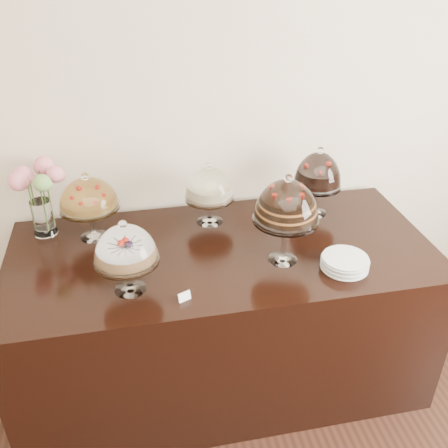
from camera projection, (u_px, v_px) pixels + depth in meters
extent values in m
cube|color=beige|center=(208.00, 103.00, 2.75)|extent=(5.00, 0.04, 3.00)
cube|color=black|center=(222.00, 315.00, 2.82)|extent=(2.20, 1.00, 0.90)
cone|color=white|center=(130.00, 287.00, 2.30)|extent=(0.15, 0.15, 0.02)
cylinder|color=white|center=(128.00, 273.00, 2.26)|extent=(0.03, 0.03, 0.13)
cylinder|color=white|center=(127.00, 260.00, 2.22)|extent=(0.29, 0.29, 0.01)
cylinder|color=#A57749|center=(126.00, 254.00, 2.20)|extent=(0.23, 0.23, 0.05)
sphere|color=red|center=(139.00, 243.00, 2.21)|extent=(0.02, 0.02, 0.02)
sphere|color=red|center=(114.00, 243.00, 2.21)|extent=(0.02, 0.02, 0.02)
sphere|color=red|center=(122.00, 255.00, 2.13)|extent=(0.02, 0.02, 0.02)
sphere|color=white|center=(123.00, 225.00, 2.13)|extent=(0.04, 0.04, 0.04)
cone|color=white|center=(283.00, 257.00, 2.50)|extent=(0.15, 0.15, 0.02)
cylinder|color=white|center=(284.00, 238.00, 2.44)|extent=(0.03, 0.03, 0.20)
cylinder|color=white|center=(286.00, 219.00, 2.39)|extent=(0.32, 0.32, 0.01)
cylinder|color=black|center=(286.00, 208.00, 2.36)|extent=(0.24, 0.24, 0.11)
sphere|color=red|center=(299.00, 193.00, 2.35)|extent=(0.02, 0.02, 0.02)
sphere|color=red|center=(286.00, 190.00, 2.38)|extent=(0.02, 0.02, 0.02)
sphere|color=red|center=(275.00, 192.00, 2.35)|extent=(0.02, 0.02, 0.02)
sphere|color=red|center=(276.00, 199.00, 2.30)|extent=(0.02, 0.02, 0.02)
sphere|color=red|center=(288.00, 202.00, 2.27)|extent=(0.02, 0.02, 0.02)
sphere|color=red|center=(300.00, 199.00, 2.30)|extent=(0.02, 0.02, 0.02)
sphere|color=white|center=(289.00, 178.00, 2.28)|extent=(0.04, 0.04, 0.04)
cone|color=white|center=(210.00, 219.00, 2.83)|extent=(0.15, 0.15, 0.02)
cylinder|color=white|center=(210.00, 208.00, 2.79)|extent=(0.03, 0.03, 0.12)
cylinder|color=white|center=(209.00, 197.00, 2.75)|extent=(0.27, 0.27, 0.01)
cylinder|color=#F6E9BF|center=(209.00, 191.00, 2.74)|extent=(0.22, 0.22, 0.06)
sphere|color=white|center=(209.00, 165.00, 2.66)|extent=(0.04, 0.04, 0.04)
cone|color=white|center=(314.00, 211.00, 2.91)|extent=(0.15, 0.15, 0.02)
cylinder|color=white|center=(315.00, 198.00, 2.87)|extent=(0.03, 0.03, 0.15)
cylinder|color=white|center=(317.00, 185.00, 2.83)|extent=(0.27, 0.27, 0.01)
cylinder|color=black|center=(318.00, 177.00, 2.80)|extent=(0.22, 0.22, 0.09)
sphere|color=red|center=(327.00, 167.00, 2.80)|extent=(0.02, 0.02, 0.02)
sphere|color=red|center=(308.00, 167.00, 2.80)|extent=(0.02, 0.02, 0.02)
sphere|color=red|center=(320.00, 174.00, 2.72)|extent=(0.02, 0.02, 0.02)
sphere|color=white|center=(320.00, 150.00, 2.72)|extent=(0.04, 0.04, 0.04)
cone|color=white|center=(94.00, 234.00, 2.69)|extent=(0.15, 0.15, 0.02)
cylinder|color=white|center=(92.00, 220.00, 2.64)|extent=(0.03, 0.03, 0.15)
cylinder|color=white|center=(90.00, 207.00, 2.60)|extent=(0.31, 0.31, 0.01)
cylinder|color=#B27F34|center=(89.00, 202.00, 2.59)|extent=(0.26, 0.26, 0.04)
sphere|color=red|center=(102.00, 194.00, 2.60)|extent=(0.02, 0.02, 0.02)
sphere|color=red|center=(92.00, 191.00, 2.64)|extent=(0.02, 0.02, 0.02)
sphere|color=red|center=(78.00, 194.00, 2.61)|extent=(0.02, 0.02, 0.02)
sphere|color=red|center=(74.00, 201.00, 2.54)|extent=(0.02, 0.02, 0.02)
sphere|color=red|center=(85.00, 204.00, 2.51)|extent=(0.02, 0.02, 0.02)
sphere|color=red|center=(99.00, 201.00, 2.54)|extent=(0.02, 0.02, 0.02)
sphere|color=white|center=(85.00, 176.00, 2.51)|extent=(0.04, 0.04, 0.04)
cylinder|color=white|center=(43.00, 217.00, 2.68)|extent=(0.11, 0.11, 0.20)
cylinder|color=#476B2D|center=(50.00, 201.00, 2.63)|extent=(0.01, 0.01, 0.31)
sphere|color=pink|center=(55.00, 174.00, 2.55)|extent=(0.09, 0.09, 0.09)
cylinder|color=#476B2D|center=(44.00, 197.00, 2.67)|extent=(0.01, 0.01, 0.31)
sphere|color=pink|center=(44.00, 166.00, 2.64)|extent=(0.11, 0.11, 0.11)
cylinder|color=#476B2D|center=(34.00, 202.00, 2.65)|extent=(0.01, 0.01, 0.29)
sphere|color=pink|center=(23.00, 176.00, 2.59)|extent=(0.10, 0.10, 0.10)
cylinder|color=#476B2D|center=(32.00, 205.00, 2.61)|extent=(0.01, 0.01, 0.30)
sphere|color=pink|center=(18.00, 181.00, 2.51)|extent=(0.10, 0.10, 0.10)
cylinder|color=#476B2D|center=(44.00, 206.00, 2.59)|extent=(0.01, 0.01, 0.30)
sphere|color=#6B9C4B|center=(42.00, 183.00, 2.48)|extent=(0.09, 0.09, 0.09)
cylinder|color=silver|center=(344.00, 267.00, 2.44)|extent=(0.23, 0.23, 0.01)
cylinder|color=silver|center=(344.00, 265.00, 2.44)|extent=(0.22, 0.22, 0.01)
cylinder|color=silver|center=(345.00, 264.00, 2.43)|extent=(0.23, 0.23, 0.01)
cylinder|color=silver|center=(345.00, 262.00, 2.43)|extent=(0.22, 0.22, 0.01)
cylinder|color=silver|center=(345.00, 260.00, 2.42)|extent=(0.23, 0.23, 0.01)
cylinder|color=silver|center=(345.00, 258.00, 2.41)|extent=(0.22, 0.22, 0.01)
cube|color=white|center=(184.00, 297.00, 2.22)|extent=(0.06, 0.04, 0.04)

